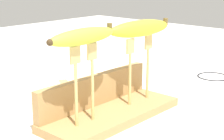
{
  "coord_description": "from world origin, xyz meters",
  "views": [
    {
      "loc": [
        -0.62,
        -0.56,
        0.34
      ],
      "look_at": [
        0.0,
        0.0,
        0.12
      ],
      "focal_mm": 59.71,
      "sensor_mm": 36.0,
      "label": 1
    }
  ],
  "objects_px": {
    "fork_stand_left": "(84,77)",
    "wire_coil": "(213,76)",
    "banana_raised_right": "(140,28)",
    "fork_fallen_near": "(67,85)",
    "banana_raised_left": "(83,36)",
    "fork_stand_right": "(139,63)"
  },
  "relations": [
    {
      "from": "fork_stand_left",
      "to": "wire_coil",
      "type": "relative_size",
      "value": 1.64
    },
    {
      "from": "banana_raised_right",
      "to": "fork_fallen_near",
      "type": "height_order",
      "value": "banana_raised_right"
    },
    {
      "from": "fork_fallen_near",
      "to": "banana_raised_left",
      "type": "bearing_deg",
      "value": -124.55
    },
    {
      "from": "fork_stand_left",
      "to": "wire_coil",
      "type": "xyz_separation_m",
      "value": [
        0.59,
        -0.0,
        -0.12
      ]
    },
    {
      "from": "fork_stand_right",
      "to": "banana_raised_right",
      "type": "distance_m",
      "value": 0.09
    },
    {
      "from": "banana_raised_left",
      "to": "fork_fallen_near",
      "type": "bearing_deg",
      "value": 55.45
    },
    {
      "from": "banana_raised_right",
      "to": "fork_stand_right",
      "type": "bearing_deg",
      "value": -9.35
    },
    {
      "from": "fork_stand_left",
      "to": "banana_raised_left",
      "type": "bearing_deg",
      "value": -178.81
    },
    {
      "from": "banana_raised_right",
      "to": "wire_coil",
      "type": "distance_m",
      "value": 0.45
    },
    {
      "from": "banana_raised_left",
      "to": "wire_coil",
      "type": "xyz_separation_m",
      "value": [
        0.59,
        -0.0,
        -0.21
      ]
    },
    {
      "from": "banana_raised_right",
      "to": "wire_coil",
      "type": "relative_size",
      "value": 1.82
    },
    {
      "from": "fork_stand_left",
      "to": "banana_raised_left",
      "type": "distance_m",
      "value": 0.09
    },
    {
      "from": "fork_fallen_near",
      "to": "fork_stand_right",
      "type": "bearing_deg",
      "value": -90.18
    },
    {
      "from": "banana_raised_right",
      "to": "fork_stand_left",
      "type": "bearing_deg",
      "value": -180.0
    },
    {
      "from": "banana_raised_left",
      "to": "fork_fallen_near",
      "type": "height_order",
      "value": "banana_raised_left"
    },
    {
      "from": "fork_stand_left",
      "to": "fork_fallen_near",
      "type": "xyz_separation_m",
      "value": [
        0.19,
        0.28,
        -0.12
      ]
    },
    {
      "from": "fork_stand_left",
      "to": "banana_raised_right",
      "type": "xyz_separation_m",
      "value": [
        0.19,
        0.0,
        0.08
      ]
    },
    {
      "from": "banana_raised_left",
      "to": "wire_coil",
      "type": "height_order",
      "value": "banana_raised_left"
    },
    {
      "from": "fork_stand_left",
      "to": "fork_fallen_near",
      "type": "distance_m",
      "value": 0.36
    },
    {
      "from": "wire_coil",
      "to": "fork_fallen_near",
      "type": "bearing_deg",
      "value": 144.99
    },
    {
      "from": "banana_raised_left",
      "to": "wire_coil",
      "type": "relative_size",
      "value": 1.78
    },
    {
      "from": "banana_raised_left",
      "to": "wire_coil",
      "type": "distance_m",
      "value": 0.63
    }
  ]
}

